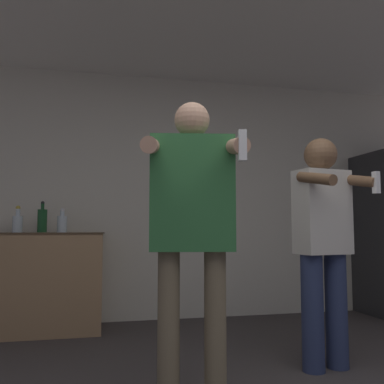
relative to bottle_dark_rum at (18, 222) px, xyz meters
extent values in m
cube|color=beige|center=(1.42, 0.32, 0.28)|extent=(7.00, 0.06, 2.55)
cube|color=silver|center=(1.42, -1.25, 1.58)|extent=(7.00, 3.59, 0.05)
cube|color=#997551|center=(0.17, 0.00, -0.55)|extent=(1.18, 0.58, 0.89)
cube|color=brown|center=(0.17, 0.00, -0.10)|extent=(1.21, 0.61, 0.01)
cylinder|color=silver|center=(0.00, 0.00, -0.02)|extent=(0.09, 0.09, 0.15)
cylinder|color=silver|center=(0.00, 0.00, 0.09)|extent=(0.04, 0.04, 0.07)
sphere|color=#B29933|center=(0.00, 0.00, 0.13)|extent=(0.04, 0.04, 0.04)
cylinder|color=#194723|center=(0.21, 0.00, 0.01)|extent=(0.09, 0.09, 0.21)
cylinder|color=#194723|center=(0.21, 0.00, 0.15)|extent=(0.03, 0.03, 0.06)
sphere|color=black|center=(0.21, 0.00, 0.18)|extent=(0.03, 0.03, 0.03)
cylinder|color=silver|center=(0.39, 0.00, -0.02)|extent=(0.09, 0.09, 0.15)
cylinder|color=silver|center=(0.39, 0.00, 0.09)|extent=(0.04, 0.04, 0.05)
sphere|color=silver|center=(0.39, 0.00, 0.11)|extent=(0.04, 0.04, 0.04)
cylinder|color=#75664C|center=(1.07, -1.91, -0.58)|extent=(0.12, 0.12, 0.81)
cylinder|color=#75664C|center=(1.31, -1.96, -0.58)|extent=(0.12, 0.12, 0.81)
cube|color=#2D6B38|center=(1.19, -1.94, 0.13)|extent=(0.47, 0.28, 0.61)
sphere|color=tan|center=(1.19, -1.94, 0.53)|extent=(0.19, 0.19, 0.19)
cylinder|color=tan|center=(0.94, -2.09, 0.35)|extent=(0.15, 0.41, 0.15)
cylinder|color=tan|center=(1.36, -2.16, 0.35)|extent=(0.15, 0.41, 0.15)
cube|color=white|center=(1.32, -2.36, 0.31)|extent=(0.04, 0.04, 0.14)
cylinder|color=navy|center=(2.10, -1.52, -0.61)|extent=(0.15, 0.15, 0.76)
cylinder|color=navy|center=(2.29, -1.49, -0.61)|extent=(0.15, 0.15, 0.76)
cube|color=beige|center=(2.20, -1.51, 0.05)|extent=(0.39, 0.26, 0.57)
sphere|color=brown|center=(2.20, -1.51, 0.45)|extent=(0.23, 0.23, 0.23)
cylinder|color=brown|center=(2.05, -1.69, 0.26)|extent=(0.12, 0.34, 0.13)
cylinder|color=brown|center=(2.39, -1.64, 0.26)|extent=(0.12, 0.34, 0.13)
cube|color=white|center=(2.42, -1.79, 0.23)|extent=(0.04, 0.04, 0.14)
camera|label=1|loc=(0.68, -4.15, -0.06)|focal=40.00mm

